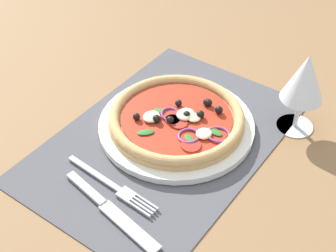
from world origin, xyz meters
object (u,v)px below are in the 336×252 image
fork (115,187)px  wine_glass (305,80)px  pizza (179,119)px  knife (111,211)px  plate (178,126)px

fork → wine_glass: 35.11cm
fork → wine_glass: size_ratio=1.21×
pizza → knife: size_ratio=1.17×
fork → knife: (3.89, 2.61, 0.03)cm
fork → wine_glass: bearing=65.3°
plate → wine_glass: bearing=128.7°
pizza → wine_glass: bearing=128.8°
fork → knife: 4.68cm
plate → fork: bearing=-0.3°
plate → knife: 20.96cm
knife → fork: bearing=133.8°
fork → knife: knife is taller
pizza → wine_glass: (-12.83, 15.93, 7.52)cm
wine_glass → plate: bearing=-51.3°
plate → wine_glass: (-12.80, 16.00, 9.20)cm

